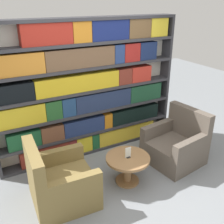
{
  "coord_description": "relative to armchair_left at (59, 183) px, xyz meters",
  "views": [
    {
      "loc": [
        -1.73,
        -2.48,
        2.65
      ],
      "look_at": [
        0.09,
        0.83,
        1.0
      ],
      "focal_mm": 42.0,
      "sensor_mm": 36.0,
      "label": 1
    }
  ],
  "objects": [
    {
      "name": "ground_plane",
      "position": [
        0.96,
        -0.43,
        -0.3
      ],
      "size": [
        14.0,
        14.0,
        0.0
      ],
      "primitive_type": "plane",
      "color": "gray"
    },
    {
      "name": "bookshelf",
      "position": [
        0.95,
        1.07,
        0.88
      ],
      "size": [
        3.31,
        0.3,
        2.38
      ],
      "color": "silver",
      "rests_on": "ground_plane"
    },
    {
      "name": "armchair_left",
      "position": [
        0.0,
        0.0,
        0.0
      ],
      "size": [
        0.89,
        0.89,
        0.92
      ],
      "rotation": [
        0.0,
        0.0,
        1.52
      ],
      "color": "olive",
      "rests_on": "ground_plane"
    },
    {
      "name": "armchair_right",
      "position": [
        2.1,
        0.0,
        0.0
      ],
      "size": [
        0.95,
        0.95,
        0.92
      ],
      "rotation": [
        0.0,
        0.0,
        -1.43
      ],
      "color": "brown",
      "rests_on": "ground_plane"
    },
    {
      "name": "coffee_table",
      "position": [
        1.05,
        -0.09,
        0.02
      ],
      "size": [
        0.67,
        0.67,
        0.45
      ],
      "color": "olive",
      "rests_on": "ground_plane"
    },
    {
      "name": "table_sign",
      "position": [
        1.05,
        -0.09,
        0.22
      ],
      "size": [
        0.1,
        0.06,
        0.17
      ],
      "color": "black",
      "rests_on": "coffee_table"
    }
  ]
}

